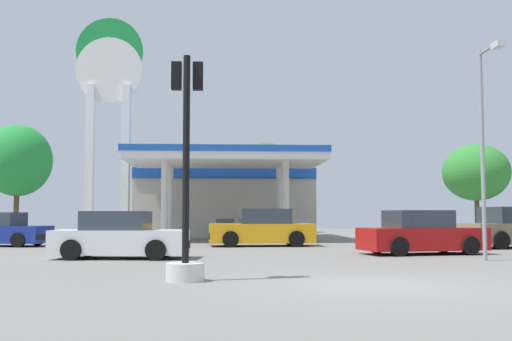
# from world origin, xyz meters

# --- Properties ---
(ground_plane) EXTENTS (90.00, 90.00, 0.00)m
(ground_plane) POSITION_xyz_m (0.00, 0.00, 0.00)
(ground_plane) COLOR slate
(ground_plane) RESTS_ON ground
(gas_station) EXTENTS (10.21, 12.46, 4.49)m
(gas_station) POSITION_xyz_m (-2.64, 24.74, 2.27)
(gas_station) COLOR beige
(gas_station) RESTS_ON ground
(station_pole_sign) EXTENTS (3.45, 0.56, 11.58)m
(station_pole_sign) POSITION_xyz_m (-8.70, 20.47, 7.21)
(station_pole_sign) COLOR white
(station_pole_sign) RESTS_ON ground
(car_1) EXTENTS (4.40, 2.13, 1.55)m
(car_1) POSITION_xyz_m (-1.14, 14.20, 0.70)
(car_1) COLOR black
(car_1) RESTS_ON ground
(car_2) EXTENTS (4.30, 2.40, 1.46)m
(car_2) POSITION_xyz_m (3.81, 8.70, 0.66)
(car_2) COLOR black
(car_2) RESTS_ON ground
(car_3) EXTENTS (4.15, 2.35, 1.40)m
(car_3) POSITION_xyz_m (-12.01, 14.75, 0.63)
(car_3) COLOR black
(car_3) RESTS_ON ground
(car_5) EXTENTS (4.09, 2.08, 1.42)m
(car_5) POSITION_xyz_m (-5.87, 7.28, 0.64)
(car_5) COLOR black
(car_5) RESTS_ON ground
(traffic_signal_1) EXTENTS (0.77, 0.77, 4.55)m
(traffic_signal_1) POSITION_xyz_m (-3.55, 0.96, 1.45)
(traffic_signal_1) COLOR silver
(traffic_signal_1) RESTS_ON ground
(tree_0) EXTENTS (4.55, 4.55, 7.35)m
(tree_0) POSITION_xyz_m (-16.54, 30.52, 4.93)
(tree_0) COLOR brown
(tree_0) RESTS_ON ground
(tree_1) EXTENTS (3.86, 3.86, 6.58)m
(tree_1) POSITION_xyz_m (0.41, 33.27, 4.51)
(tree_1) COLOR brown
(tree_1) RESTS_ON ground
(tree_2) EXTENTS (4.75, 4.75, 6.36)m
(tree_2) POSITION_xyz_m (15.45, 31.57, 4.32)
(tree_2) COLOR brown
(tree_2) RESTS_ON ground
(corner_streetlamp) EXTENTS (0.24, 1.48, 6.11)m
(corner_streetlamp) POSITION_xyz_m (4.73, 5.64, 3.74)
(corner_streetlamp) COLOR gray
(corner_streetlamp) RESTS_ON ground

